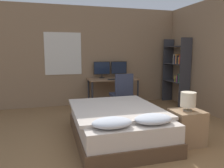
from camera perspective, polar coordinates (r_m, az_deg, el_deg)
wall_back at (r=6.25m, az=-1.72°, el=7.24°), size 12.00×0.08×2.70m
bed at (r=3.79m, az=1.42°, el=-10.26°), size 1.47×1.98×0.61m
nightstand at (r=3.79m, az=18.95°, el=-10.62°), size 0.48×0.44×0.55m
bedside_lamp at (r=3.67m, az=19.29°, el=-3.89°), size 0.24×0.24×0.30m
desk at (r=5.94m, az=0.21°, el=0.51°), size 1.34×0.67×0.76m
monitor_left at (r=6.07m, az=-2.66°, el=4.01°), size 0.46×0.16×0.45m
monitor_right at (r=6.20m, az=1.82°, el=4.11°), size 0.46×0.16×0.45m
keyboard at (r=5.71m, az=0.85°, el=1.24°), size 0.38×0.13×0.02m
computer_mouse at (r=5.79m, az=3.52°, el=1.42°), size 0.07×0.05×0.04m
office_chair at (r=5.33m, az=2.62°, el=-3.37°), size 0.52×0.52×0.97m
bookshelf at (r=6.35m, az=16.90°, el=3.99°), size 0.33×0.90×1.84m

